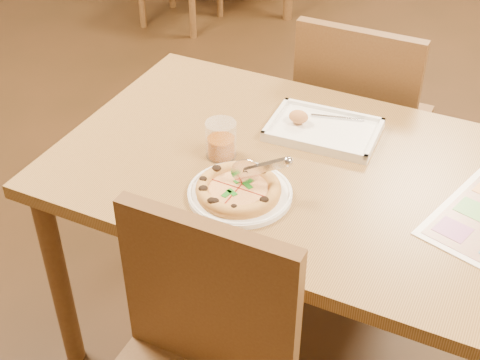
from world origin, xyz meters
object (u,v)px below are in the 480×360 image
at_px(dining_table, 295,189).
at_px(appetizer_tray, 321,130).
at_px(pizza_cutter, 260,168).
at_px(glass_tumbler, 221,142).
at_px(plate, 240,194).
at_px(pizza, 238,189).
at_px(chair_far, 359,109).

xyz_separation_m(dining_table, appetizer_tray, (0.01, 0.17, 0.10)).
distance_m(dining_table, pizza_cutter, 0.23).
xyz_separation_m(pizza_cutter, appetizer_tray, (0.04, 0.33, -0.07)).
xyz_separation_m(dining_table, glass_tumbler, (-0.20, -0.06, 0.13)).
height_order(dining_table, appetizer_tray, appetizer_tray).
height_order(plate, pizza, pizza).
bearing_deg(glass_tumbler, pizza, -49.68).
xyz_separation_m(plate, glass_tumbler, (-0.12, 0.14, 0.04)).
xyz_separation_m(plate, pizza, (-0.00, -0.01, 0.02)).
xyz_separation_m(chair_far, pizza_cutter, (-0.04, -0.76, 0.23)).
xyz_separation_m(pizza, appetizer_tray, (0.09, 0.37, -0.01)).
height_order(pizza, appetizer_tray, appetizer_tray).
bearing_deg(plate, appetizer_tray, 76.93).
xyz_separation_m(chair_far, appetizer_tray, (0.01, -0.43, 0.16)).
relative_size(dining_table, chair_far, 2.77).
height_order(appetizer_tray, glass_tumbler, glass_tumbler).
bearing_deg(pizza_cutter, pizza, -158.23).
relative_size(pizza_cutter, glass_tumbler, 1.31).
xyz_separation_m(dining_table, pizza, (-0.08, -0.20, 0.11)).
bearing_deg(pizza, pizza_cutter, 42.60).
height_order(plate, pizza_cutter, pizza_cutter).
distance_m(pizza, glass_tumbler, 0.19).
distance_m(pizza, pizza_cutter, 0.08).
distance_m(chair_far, pizza, 0.83).
bearing_deg(appetizer_tray, glass_tumbler, -132.67).
relative_size(chair_far, pizza, 2.17).
bearing_deg(chair_far, appetizer_tray, 90.86).
height_order(dining_table, pizza_cutter, pizza_cutter).
distance_m(chair_far, plate, 0.81).
distance_m(plate, appetizer_tray, 0.37).
bearing_deg(glass_tumbler, chair_far, 72.94).
xyz_separation_m(pizza, pizza_cutter, (0.04, 0.04, 0.05)).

